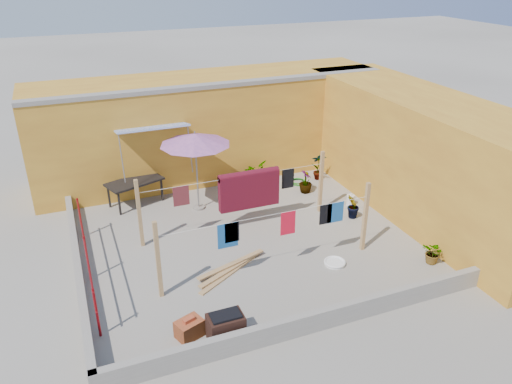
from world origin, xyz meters
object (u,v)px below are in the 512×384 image
Objects in this scene: white_basin at (335,263)px; plant_back_a at (255,173)px; water_jug_b at (334,213)px; outdoor_table at (135,183)px; brazier at (226,327)px; brick_stack at (189,328)px; patio_umbrella at (195,140)px; water_jug_a at (350,200)px; green_hose at (298,182)px.

white_basin is 4.95m from plant_back_a.
water_jug_b is (1.12, 2.00, 0.11)m from white_basin.
outdoor_table is at bearing 180.00° from plant_back_a.
brazier is 0.89× the size of plant_back_a.
brick_stack is at bearing -90.25° from outdoor_table.
patio_umbrella is 4.67× the size of white_basin.
plant_back_a reaches higher than water_jug_b.
water_jug_a is (5.78, 3.64, -0.03)m from brick_stack.
brick_stack is (-0.03, -6.05, -0.48)m from outdoor_table.
water_jug_a is at bearing -69.91° from green_hose.
white_basin is at bearing -61.31° from patio_umbrella.
brick_stack is at bearing 150.13° from brazier.
water_jug_a is 0.67× the size of green_hose.
patio_umbrella reaches higher than green_hose.
patio_umbrella is 4.49× the size of green_hose.
water_jug_a is at bearing -22.69° from outdoor_table.
outdoor_table is 6.25m from water_jug_a.
white_basin is (3.78, -4.94, -0.61)m from outdoor_table.
plant_back_a is at bearing 90.55° from white_basin.
water_jug_a is 2.10m from green_hose.
patio_umbrella is 6.72× the size of water_jug_a.
water_jug_a is 1.01m from water_jug_b.
outdoor_table is 4.88× the size of water_jug_b.
plant_back_a reaches higher than green_hose.
water_jug_b reaches higher than green_hose.
water_jug_a is (4.15, -1.44, -1.92)m from patio_umbrella.
outdoor_table reaches higher than green_hose.
white_basin reaches higher than green_hose.
white_basin is 1.44× the size of water_jug_a.
water_jug_b is (4.31, 3.46, -0.14)m from brazier.
white_basin is at bearing -52.58° from outdoor_table.
brazier is at bearing -84.76° from outdoor_table.
outdoor_table is 6.07m from brick_stack.
brazier is (0.59, -6.40, -0.37)m from outdoor_table.
white_basin is (3.19, 1.46, -0.25)m from brazier.
plant_back_a reaches higher than outdoor_table.
patio_umbrella is at bearing 118.69° from white_basin.
plant_back_a is (-1.30, 0.44, 0.34)m from green_hose.
patio_umbrella is at bearing -155.61° from plant_back_a.
plant_back_a is (2.13, 0.96, -1.71)m from patio_umbrella.
plant_back_a is at bearing 161.52° from green_hose.
outdoor_table is 3.37× the size of white_basin.
water_jug_a reaches higher than white_basin.
green_hose is 0.71× the size of plant_back_a.
water_jug_b is (3.29, -1.97, -1.92)m from patio_umbrella.
outdoor_table reaches higher than water_jug_a.
plant_back_a is (-1.16, 2.94, 0.22)m from water_jug_b.
patio_umbrella is at bearing 160.85° from water_jug_a.
plant_back_a reaches higher than water_jug_a.
water_jug_b is at bearing -68.40° from plant_back_a.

